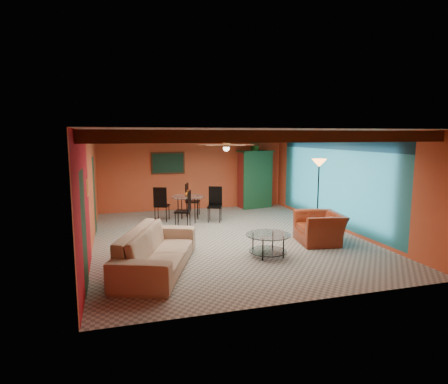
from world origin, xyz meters
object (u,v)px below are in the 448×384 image
object	(u,v)px
dining_table	(188,204)
potted_plant	(256,145)
armchair	(320,228)
vase	(188,184)
floor_lamp	(318,195)
armoire	(255,180)
coffee_table	(268,245)
sofa	(157,250)

from	to	relation	value
dining_table	potted_plant	world-z (taller)	potted_plant
armchair	potted_plant	world-z (taller)	potted_plant
vase	floor_lamp	bearing A→B (deg)	-32.44
armoire	vase	bearing A→B (deg)	-160.57
potted_plant	vase	size ratio (longest dim) A/B	2.88
dining_table	coffee_table	bearing A→B (deg)	-75.26
vase	sofa	bearing A→B (deg)	-109.10
dining_table	floor_lamp	distance (m)	3.85
sofa	dining_table	bearing A→B (deg)	1.92
floor_lamp	potted_plant	bearing A→B (deg)	97.07
sofa	armchair	size ratio (longest dim) A/B	2.39
dining_table	vase	bearing A→B (deg)	0.00
armchair	potted_plant	bearing A→B (deg)	-172.96
coffee_table	floor_lamp	world-z (taller)	floor_lamp
floor_lamp	potted_plant	size ratio (longest dim) A/B	3.79
potted_plant	coffee_table	bearing A→B (deg)	-108.09
floor_lamp	coffee_table	bearing A→B (deg)	-141.26
sofa	vase	distance (m)	4.29
armoire	vase	world-z (taller)	armoire
armchair	vase	world-z (taller)	vase
armchair	dining_table	xyz separation A→B (m)	(-2.61, 3.23, 0.16)
floor_lamp	vase	world-z (taller)	floor_lamp
potted_plant	armoire	bearing A→B (deg)	0.00
potted_plant	armchair	bearing A→B (deg)	-91.95
dining_table	potted_plant	xyz separation A→B (m)	(2.77, 1.58, 1.72)
armoire	armchair	bearing A→B (deg)	-102.20
dining_table	potted_plant	bearing A→B (deg)	29.68
sofa	armoire	size ratio (longest dim) A/B	1.37
coffee_table	floor_lamp	size ratio (longest dim) A/B	0.49
armoire	floor_lamp	xyz separation A→B (m)	(0.45, -3.63, -0.01)
armchair	dining_table	size ratio (longest dim) A/B	0.56
dining_table	armoire	xyz separation A→B (m)	(2.77, 1.58, 0.46)
sofa	potted_plant	xyz separation A→B (m)	(4.16, 5.57, 1.85)
sofa	vase	bearing A→B (deg)	1.92
armchair	coffee_table	world-z (taller)	armchair
dining_table	potted_plant	distance (m)	3.63
dining_table	armoire	size ratio (longest dim) A/B	1.03
floor_lamp	vase	size ratio (longest dim) A/B	10.95
armchair	coffee_table	size ratio (longest dim) A/B	1.18
potted_plant	vase	xyz separation A→B (m)	(-2.77, -1.58, -1.10)
armchair	vase	bearing A→B (deg)	-132.06
armoire	floor_lamp	world-z (taller)	armoire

